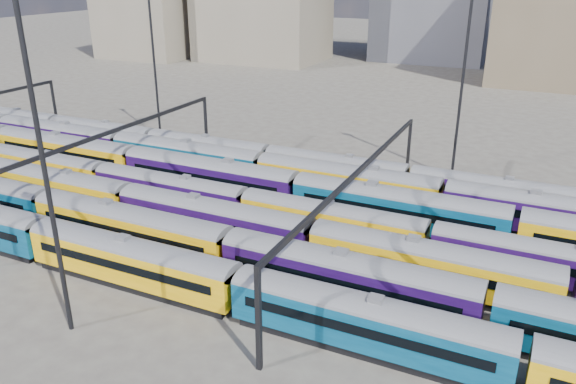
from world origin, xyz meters
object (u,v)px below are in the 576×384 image
at_px(rake_2, 313,237).
at_px(mast_2, 41,152).
at_px(rake_0, 238,285).
at_px(rake_1, 229,247).

relative_size(rake_2, mast_2, 4.93).
xyz_separation_m(rake_0, rake_2, (2.04, 10.00, 0.07)).
height_order(rake_0, mast_2, mast_2).
bearing_deg(rake_0, mast_2, -146.28).
bearing_deg(rake_2, rake_1, -139.26).
bearing_deg(rake_2, rake_0, -101.55).
relative_size(rake_0, mast_2, 4.80).
bearing_deg(rake_0, rake_2, 78.45).
bearing_deg(rake_2, mast_2, -126.39).
height_order(rake_1, rake_2, rake_1).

